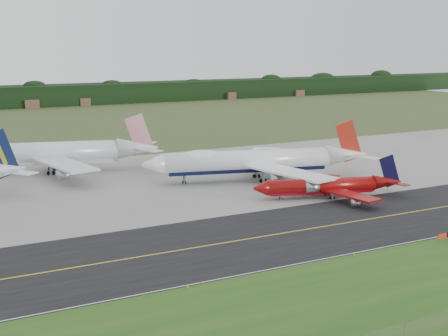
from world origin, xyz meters
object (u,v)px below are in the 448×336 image
jet_star_tail (50,154)px  jet_ba_747 (255,161)px  taxiway_sign (447,235)px  jet_red_737 (329,186)px

jet_star_tail → jet_ba_747: bearing=-37.9°
jet_star_tail → taxiway_sign: size_ratio=12.28×
jet_red_737 → jet_star_tail: 79.60m
jet_red_737 → taxiway_sign: 37.32m
jet_red_737 → jet_ba_747: bearing=104.2°
jet_red_737 → jet_star_tail: size_ratio=0.59×
jet_red_737 → jet_star_tail: bearing=131.0°
jet_ba_747 → jet_red_737: jet_ba_747 is taller
jet_ba_747 → taxiway_sign: 61.84m
jet_ba_747 → jet_star_tail: (-46.06, 35.79, 0.10)m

